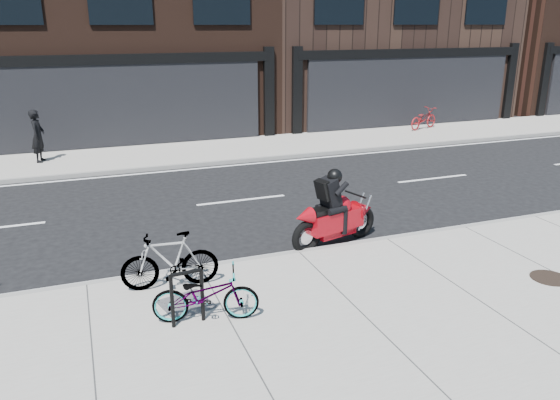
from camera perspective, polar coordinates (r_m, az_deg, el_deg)
name	(u,v)px	position (r m, az deg, el deg)	size (l,w,h in m)	color
ground	(266,225)	(12.63, -1.43, -2.65)	(120.00, 120.00, 0.00)	black
sidewalk_near	(377,331)	(8.49, 10.06, -13.37)	(60.00, 6.00, 0.13)	gray
sidewalk_far	(195,152)	(19.80, -8.86, 4.96)	(60.00, 3.50, 0.13)	gray
bike_rack	(187,293)	(8.31, -9.68, -9.55)	(0.52, 0.10, 0.87)	black
bicycle_front	(206,295)	(8.40, -7.78, -9.81)	(0.56, 1.61, 0.84)	gray
bicycle_rear	(170,260)	(9.46, -11.44, -6.21)	(0.47, 1.65, 0.99)	gray
motorcycle	(339,213)	(11.42, 6.16, -1.40)	(2.19, 0.88, 1.67)	black
pedestrian	(38,136)	(19.42, -23.97, 6.13)	(0.62, 0.41, 1.70)	black
bicycle_far	(423,119)	(24.36, 14.76, 8.23)	(0.60, 1.71, 0.90)	maroon
manhole_cover	(550,278)	(10.90, 26.34, -7.31)	(0.66, 0.66, 0.01)	black
utility_grate	(186,304)	(9.07, -9.77, -10.66)	(0.75, 0.75, 0.01)	#4D4D4F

